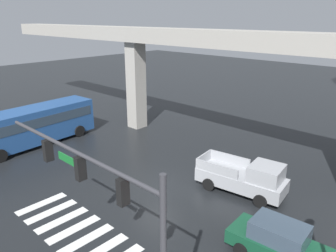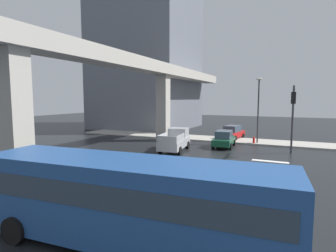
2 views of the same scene
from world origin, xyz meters
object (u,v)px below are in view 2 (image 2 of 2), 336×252
at_px(city_bus, 127,197).
at_px(sedan_red, 232,132).
at_px(traffic_signal_mast, 293,104).
at_px(fire_hydrant, 254,140).
at_px(street_lamp_near_corner, 258,103).
at_px(pickup_truck, 175,140).
at_px(sedan_dark_green, 224,139).

distance_m(city_bus, sedan_red, 25.98).
bearing_deg(traffic_signal_mast, fire_hydrant, 31.00).
bearing_deg(street_lamp_near_corner, city_bus, 176.32).
bearing_deg(sedan_red, pickup_truck, 159.75).
xyz_separation_m(city_bus, fire_hydrant, (23.17, -1.21, -1.29)).
bearing_deg(fire_hydrant, city_bus, 177.02).
height_order(sedan_dark_green, street_lamp_near_corner, street_lamp_near_corner).
bearing_deg(pickup_truck, street_lamp_near_corner, -42.95).
bearing_deg(traffic_signal_mast, city_bus, 163.62).
relative_size(sedan_dark_green, traffic_signal_mast, 0.51).
xyz_separation_m(pickup_truck, street_lamp_near_corner, (7.24, -6.74, 3.57)).
relative_size(city_bus, traffic_signal_mast, 1.26).
xyz_separation_m(pickup_truck, fire_hydrant, (6.84, -6.43, -0.56)).
relative_size(street_lamp_near_corner, fire_hydrant, 8.52).
distance_m(sedan_red, traffic_signal_mast, 11.80).
bearing_deg(sedan_red, street_lamp_near_corner, -126.13).
height_order(pickup_truck, fire_hydrant, pickup_truck).
relative_size(sedan_red, sedan_dark_green, 1.03).
height_order(city_bus, fire_hydrant, city_bus).
distance_m(city_bus, street_lamp_near_corner, 23.79).
bearing_deg(city_bus, sedan_red, 3.73).
distance_m(pickup_truck, sedan_dark_green, 5.44).
xyz_separation_m(traffic_signal_mast, fire_hydrant, (6.26, 3.76, -4.12)).
height_order(pickup_truck, sedan_red, pickup_truck).
height_order(sedan_red, sedan_dark_green, same).
xyz_separation_m(pickup_truck, sedan_dark_green, (3.86, -3.83, -0.14)).
height_order(sedan_red, fire_hydrant, sedan_red).
xyz_separation_m(sedan_red, sedan_dark_green, (-5.72, -0.29, 0.00)).
height_order(city_bus, sedan_dark_green, city_bus).
bearing_deg(traffic_signal_mast, sedan_dark_green, 62.72).
height_order(street_lamp_near_corner, fire_hydrant, street_lamp_near_corner).
relative_size(pickup_truck, city_bus, 0.48).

